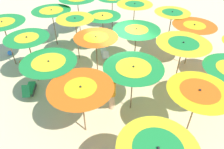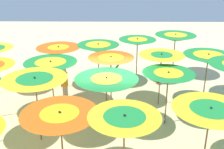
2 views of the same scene
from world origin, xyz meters
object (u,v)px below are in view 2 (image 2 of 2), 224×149
(beach_umbrella_19, at_px, (175,38))
(lounger_0, at_px, (151,116))
(beach_umbrella_1, at_px, (60,118))
(beach_umbrella_8, at_px, (168,78))
(beach_ball, at_px, (192,74))
(beach_umbrella_14, at_px, (208,59))
(beach_umbrella_16, at_px, (59,51))
(beach_umbrella_17, at_px, (98,48))
(beach_umbrella_7, at_px, (106,84))
(lounger_1, at_px, (123,74))
(beach_umbrella_2, at_px, (124,123))
(beach_umbrella_6, at_px, (35,83))
(beach_umbrella_3, at_px, (210,113))
(beachgoer_0, at_px, (65,84))
(beach_umbrella_12, at_px, (111,60))
(beach_umbrella_11, at_px, (51,66))
(beach_umbrella_13, at_px, (161,58))
(beach_umbrella_18, at_px, (137,42))
(lounger_2, at_px, (163,78))

(beach_umbrella_19, xyz_separation_m, lounger_0, (-4.63, 1.72, -2.07))
(beach_umbrella_1, distance_m, beach_umbrella_8, 4.73)
(lounger_0, distance_m, beach_ball, 5.53)
(beach_umbrella_14, relative_size, beach_umbrella_19, 0.91)
(beach_umbrella_16, relative_size, beach_umbrella_17, 0.99)
(beach_umbrella_7, height_order, beach_umbrella_19, beach_umbrella_19)
(lounger_1, bearing_deg, beach_umbrella_1, -77.95)
(beach_umbrella_2, bearing_deg, beach_umbrella_14, -35.06)
(beach_umbrella_6, height_order, beach_umbrella_8, beach_umbrella_6)
(beach_umbrella_3, height_order, beachgoer_0, beach_umbrella_3)
(lounger_0, bearing_deg, beach_umbrella_7, -135.24)
(beach_umbrella_8, distance_m, beach_umbrella_14, 3.05)
(beach_umbrella_7, height_order, beach_umbrella_16, beach_umbrella_7)
(beach_umbrella_12, bearing_deg, beach_umbrella_11, 95.32)
(beach_umbrella_17, relative_size, lounger_0, 1.71)
(beach_umbrella_1, distance_m, beach_umbrella_7, 2.86)
(beach_umbrella_11, bearing_deg, beach_umbrella_12, -84.68)
(beach_umbrella_1, distance_m, beach_umbrella_19, 9.30)
(beach_umbrella_8, height_order, lounger_0, beach_umbrella_8)
(beach_umbrella_13, relative_size, beach_umbrella_16, 1.10)
(beach_umbrella_8, distance_m, lounger_0, 1.88)
(beach_umbrella_6, bearing_deg, beach_umbrella_19, -44.31)
(beach_umbrella_2, distance_m, beach_umbrella_11, 5.55)
(beach_umbrella_8, relative_size, beach_ball, 8.51)
(beach_umbrella_19, distance_m, beachgoer_0, 6.39)
(beach_umbrella_11, height_order, beach_umbrella_17, beach_umbrella_17)
(beach_umbrella_7, relative_size, beach_ball, 8.70)
(beach_umbrella_18, bearing_deg, beach_umbrella_14, -123.51)
(lounger_1, xyz_separation_m, lounger_2, (-0.50, -2.18, -0.02))
(beach_umbrella_8, height_order, beachgoer_0, beach_umbrella_8)
(beach_umbrella_12, height_order, beach_umbrella_18, beach_umbrella_18)
(beach_umbrella_2, height_order, beachgoer_0, beach_umbrella_2)
(beach_umbrella_3, relative_size, beachgoer_0, 1.40)
(beach_umbrella_1, xyz_separation_m, beach_umbrella_16, (6.60, 1.31, -0.13))
(beach_umbrella_13, bearing_deg, beach_umbrella_8, -178.80)
(beach_umbrella_7, xyz_separation_m, beach_umbrella_14, (2.75, -4.46, 0.03))
(beach_umbrella_3, relative_size, beach_umbrella_18, 0.92)
(beach_umbrella_13, xyz_separation_m, beach_umbrella_19, (3.25, -1.22, 0.06))
(beach_umbrella_3, xyz_separation_m, beach_umbrella_6, (1.48, 5.45, 0.29))
(beach_umbrella_6, xyz_separation_m, beach_umbrella_7, (0.59, -2.39, -0.28))
(beach_umbrella_14, height_order, beach_umbrella_19, beach_umbrella_19)
(beach_umbrella_12, distance_m, beach_umbrella_17, 2.44)
(beach_umbrella_1, relative_size, lounger_1, 2.00)
(beach_umbrella_16, distance_m, beach_umbrella_18, 4.00)
(lounger_1, bearing_deg, lounger_2, 12.67)
(beach_umbrella_7, xyz_separation_m, beach_umbrella_17, (4.44, 0.56, -0.00))
(beach_umbrella_13, distance_m, lounger_0, 2.49)
(beach_umbrella_11, relative_size, beach_ball, 8.51)
(beach_umbrella_7, bearing_deg, beach_umbrella_14, -58.36)
(beach_umbrella_11, bearing_deg, lounger_1, -42.50)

